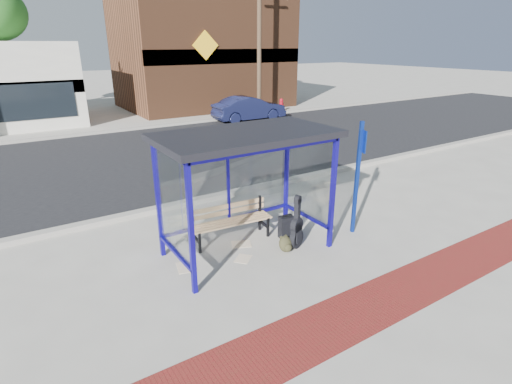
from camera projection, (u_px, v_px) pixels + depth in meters
ground at (248, 250)px, 8.05m from camera, size 120.00×120.00×0.00m
brick_paver_strip at (338, 321)px, 5.99m from camera, size 60.00×1.00×0.01m
curb_near at (189, 202)px, 10.31m from camera, size 60.00×0.25×0.12m
street_asphalt at (132, 159)px, 14.35m from camera, size 60.00×10.00×0.00m
curb_far at (99, 132)px, 18.35m from camera, size 60.00×0.25×0.12m
far_sidewalk at (90, 127)px, 19.87m from camera, size 60.00×4.00×0.01m
bus_shelter at (245, 150)px, 7.38m from camera, size 3.30×1.80×2.42m
storefront_brown at (203, 55)px, 25.55m from camera, size 10.00×7.08×6.40m
tree_right at (236, 21)px, 29.80m from camera, size 3.60×3.60×7.03m
utility_pole_east at (259, 39)px, 21.72m from camera, size 1.60×0.24×8.00m
bench at (230, 219)px, 8.33m from camera, size 1.77×0.57×0.82m
guitar_bag at (297, 230)px, 8.02m from camera, size 0.41×0.25×1.08m
suitcase at (286, 227)px, 8.48m from camera, size 0.34×0.25×0.54m
backpack at (286, 244)px, 7.95m from camera, size 0.28×0.26×0.33m
sign_post at (358, 172)px, 8.37m from camera, size 0.15×0.29×2.46m
newspaper_a at (186, 267)px, 7.44m from camera, size 0.42×0.49×0.01m
newspaper_b at (243, 259)px, 7.73m from camera, size 0.44×0.43×0.01m
newspaper_c at (241, 244)px, 8.29m from camera, size 0.50×0.46×0.01m
parked_car at (249, 108)px, 21.28m from camera, size 3.96×1.48×1.29m
fire_hydrant at (281, 104)px, 24.14m from camera, size 0.36×0.24×0.79m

